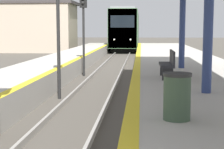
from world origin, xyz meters
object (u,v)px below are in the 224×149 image
Objects in this scene: bench at (168,64)px; signal_mid at (58,11)px; signal_far at (83,16)px; trash_bin at (177,96)px; train at (127,29)px.

signal_mid is at bearing 172.73° from bench.
signal_mid is 1.00× the size of signal_far.
trash_bin is (3.57, -6.31, -1.83)m from signal_mid.
signal_mid is 2.89× the size of bench.
trash_bin is 5.82m from bench.
signal_far is at bearing 119.47° from bench.
trash_bin is 0.56× the size of bench.
bench reaches higher than trash_bin.
trash_bin is at bearing -86.48° from train.
train is 34.56m from bench.
signal_mid is (-1.10, -33.95, 0.76)m from train.
signal_mid is 4.25m from bench.
train is 4.84× the size of signal_far.
bench is at bearing -60.53° from signal_far.
train is 13.99× the size of bench.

